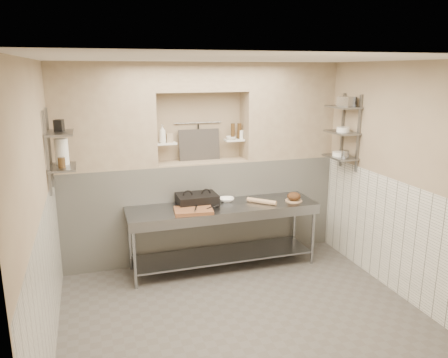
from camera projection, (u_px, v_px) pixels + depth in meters
name	position (u px, v px, depth m)	size (l,w,h in m)	color
floor	(241.00, 315.00, 5.02)	(4.00, 3.90, 0.10)	#4C4743
ceiling	(244.00, 54.00, 4.31)	(4.00, 3.90, 0.10)	silver
wall_left	(36.00, 213.00, 4.07)	(0.10, 3.90, 2.80)	tan
wall_right	(402.00, 180.00, 5.26)	(0.10, 3.90, 2.80)	tan
wall_back	(197.00, 159.00, 6.52)	(4.00, 0.10, 2.80)	tan
wall_front	(347.00, 277.00, 2.82)	(4.00, 0.10, 2.80)	tan
backwall_lower	(202.00, 209.00, 6.46)	(4.00, 0.40, 1.40)	silver
alcove_sill	(201.00, 162.00, 6.28)	(1.30, 0.40, 0.02)	tan
backwall_pillar_left	(103.00, 116.00, 5.73)	(1.35, 0.40, 1.40)	tan
backwall_pillar_right	(287.00, 111.00, 6.50)	(1.35, 0.40, 1.40)	tan
backwall_header	(200.00, 77.00, 5.99)	(1.30, 0.40, 0.40)	tan
wainscot_left	(50.00, 280.00, 4.26)	(0.02, 3.90, 1.40)	silver
wainscot_right	(392.00, 235.00, 5.42)	(0.02, 3.90, 1.40)	silver
alcove_shelf_left	(166.00, 143.00, 6.07)	(0.28, 0.16, 0.03)	white
alcove_shelf_right	(234.00, 140.00, 6.36)	(0.28, 0.16, 0.03)	white
utensil_rail	(198.00, 123.00, 6.31)	(0.02, 0.02, 0.70)	gray
hanging_steel	(198.00, 135.00, 6.33)	(0.02, 0.02, 0.30)	black
splash_panel	(199.00, 145.00, 6.32)	(0.60, 0.02, 0.45)	#383330
shelf_rail_left_a	(50.00, 148.00, 5.15)	(0.03, 0.03, 0.95)	slate
shelf_rail_left_b	(47.00, 154.00, 4.78)	(0.03, 0.03, 0.95)	slate
wall_shelf_left_lower	(63.00, 167.00, 5.06)	(0.30, 0.50, 0.03)	slate
wall_shelf_left_upper	(59.00, 133.00, 4.96)	(0.30, 0.50, 0.03)	slate
shelf_rail_right_a	(342.00, 130.00, 6.29)	(0.03, 0.03, 1.05)	slate
shelf_rail_right_b	(358.00, 134.00, 5.92)	(0.03, 0.03, 1.05)	slate
wall_shelf_right_lower	(340.00, 157.00, 6.15)	(0.30, 0.50, 0.03)	slate
wall_shelf_right_mid	(342.00, 132.00, 6.06)	(0.30, 0.50, 0.03)	slate
wall_shelf_right_upper	(343.00, 107.00, 5.98)	(0.30, 0.50, 0.03)	slate
prep_table	(223.00, 224.00, 5.99)	(2.60, 0.70, 0.90)	gray
panini_press	(197.00, 200.00, 5.96)	(0.54, 0.40, 0.15)	black
cutting_board	(193.00, 211.00, 5.66)	(0.49, 0.34, 0.04)	brown
knife_blade	(213.00, 206.00, 5.74)	(0.25, 0.03, 0.01)	gray
tongs	(196.00, 208.00, 5.63)	(0.02, 0.02, 0.24)	gray
mixing_bowl	(227.00, 200.00, 6.12)	(0.21, 0.21, 0.05)	white
rolling_pin	(262.00, 201.00, 6.02)	(0.06, 0.06, 0.42)	tan
bread_board	(294.00, 201.00, 6.14)	(0.24, 0.24, 0.01)	tan
bread_loaf	(294.00, 196.00, 6.12)	(0.19, 0.19, 0.11)	#4C2D19
bottle_soap	(162.00, 134.00, 6.00)	(0.10, 0.10, 0.25)	white
jar_alcove	(169.00, 138.00, 6.07)	(0.08, 0.08, 0.12)	tan
bowl_alcove	(231.00, 138.00, 6.33)	(0.15, 0.15, 0.05)	white
condiment_a	(239.00, 131.00, 6.37)	(0.06, 0.06, 0.23)	#412C15
condiment_b	(233.00, 131.00, 6.35)	(0.06, 0.06, 0.23)	#412C15
condiment_c	(241.00, 134.00, 6.39)	(0.07, 0.07, 0.13)	white
jug_left	(62.00, 151.00, 5.12)	(0.15, 0.15, 0.31)	white
jar_left	(62.00, 163.00, 4.95)	(0.08, 0.08, 0.12)	#412C15
box_left_upper	(59.00, 126.00, 4.98)	(0.10, 0.10, 0.13)	black
bowl_right	(339.00, 154.00, 6.16)	(0.19, 0.19, 0.06)	white
canister_right	(345.00, 154.00, 6.02)	(0.11, 0.11, 0.11)	gray
bowl_right_mid	(343.00, 129.00, 6.03)	(0.18, 0.18, 0.06)	white
basket_right	(347.00, 102.00, 5.89)	(0.17, 0.21, 0.13)	gray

